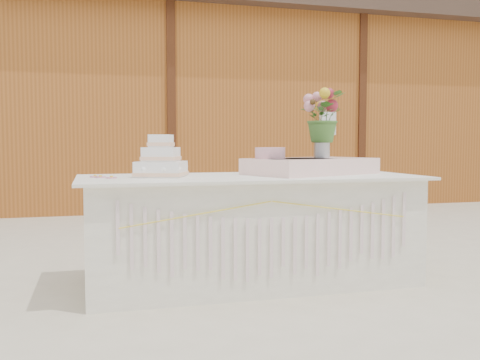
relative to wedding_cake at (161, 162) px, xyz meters
name	(u,v)px	position (x,y,z in m)	size (l,w,h in m)	color
ground	(251,282)	(0.63, -0.07, -0.87)	(80.00, 80.00, 0.00)	beige
barn	(155,105)	(0.62, 5.92, 0.81)	(12.60, 4.60, 3.30)	#9E5821
cake_table	(251,229)	(0.63, -0.08, -0.48)	(2.40, 1.00, 0.77)	white
wedding_cake	(161,162)	(0.00, 0.00, 0.00)	(0.42, 0.42, 0.29)	white
pink_cake_stand	(270,160)	(0.78, -0.03, 0.01)	(0.28, 0.28, 0.20)	white
satin_runner	(311,166)	(1.12, 0.02, -0.04)	(0.94, 0.54, 0.12)	#FCD4CB
flower_vase	(322,147)	(1.24, 0.09, 0.10)	(0.12, 0.12, 0.17)	silver
bouquet	(322,110)	(1.24, 0.09, 0.38)	(0.35, 0.30, 0.39)	#40702D
loose_flowers	(106,177)	(-0.37, -0.04, -0.09)	(0.15, 0.36, 0.02)	pink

